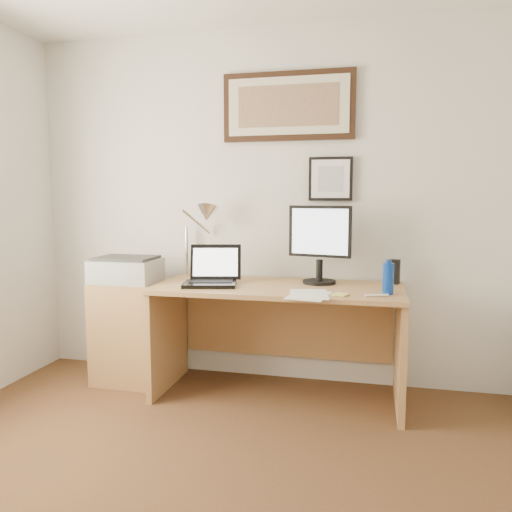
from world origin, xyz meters
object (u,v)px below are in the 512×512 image
(desk, at_px, (280,318))
(lcd_monitor, at_px, (320,240))
(laptop, at_px, (212,276))
(book, at_px, (190,281))
(side_cabinet, at_px, (133,331))
(printer, at_px, (126,270))
(water_bottle, at_px, (388,279))

(desk, xyz_separation_m, lcd_monitor, (0.25, 0.06, 0.53))
(lcd_monitor, bearing_deg, laptop, -163.99)
(book, relative_size, laptop, 0.70)
(side_cabinet, xyz_separation_m, printer, (-0.02, -0.03, 0.45))
(water_bottle, xyz_separation_m, book, (-1.29, 0.11, -0.08))
(side_cabinet, bearing_deg, desk, 1.89)
(laptop, distance_m, lcd_monitor, 0.75)
(laptop, xyz_separation_m, lcd_monitor, (0.69, 0.20, 0.23))
(desk, bearing_deg, lcd_monitor, 13.35)
(laptop, bearing_deg, desk, 17.52)
(printer, bearing_deg, side_cabinet, 57.48)
(water_bottle, relative_size, desk, 0.12)
(water_bottle, height_order, lcd_monitor, lcd_monitor)
(printer, bearing_deg, laptop, -6.13)
(lcd_monitor, bearing_deg, book, -169.31)
(side_cabinet, xyz_separation_m, laptop, (0.63, -0.10, 0.44))
(side_cabinet, bearing_deg, laptop, -9.15)
(book, height_order, printer, printer)
(book, relative_size, lcd_monitor, 0.52)
(book, bearing_deg, side_cabinet, 171.80)
(side_cabinet, xyz_separation_m, water_bottle, (1.76, -0.18, 0.48))
(desk, distance_m, laptop, 0.54)
(side_cabinet, xyz_separation_m, lcd_monitor, (1.32, 0.09, 0.68))
(laptop, distance_m, printer, 0.66)
(water_bottle, relative_size, printer, 0.42)
(desk, relative_size, printer, 3.64)
(water_bottle, height_order, laptop, laptop)
(desk, xyz_separation_m, laptop, (-0.44, -0.14, 0.29))
(desk, bearing_deg, side_cabinet, -178.11)
(side_cabinet, bearing_deg, book, -8.20)
(laptop, bearing_deg, water_bottle, -3.92)
(printer, bearing_deg, water_bottle, -4.74)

